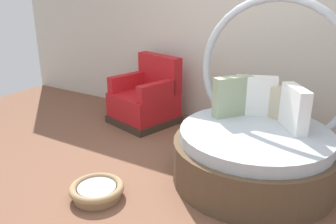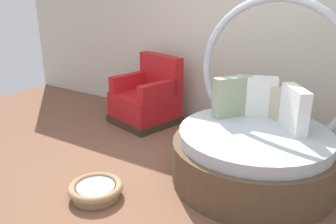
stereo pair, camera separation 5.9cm
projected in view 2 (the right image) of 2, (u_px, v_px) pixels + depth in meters
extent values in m
cube|color=brown|center=(152.00, 192.00, 3.42)|extent=(8.00, 8.00, 0.02)
cube|color=beige|center=(242.00, 29.00, 4.63)|extent=(8.00, 0.12, 2.66)
cylinder|color=brown|center=(252.00, 161.00, 3.55)|extent=(1.61, 1.61, 0.43)
cylinder|color=#B2BCC6|center=(255.00, 136.00, 3.45)|extent=(1.48, 1.48, 0.12)
torus|color=#B2BCC6|center=(273.00, 75.00, 3.63)|extent=(1.61, 0.08, 1.61)
cube|color=white|center=(294.00, 109.00, 3.39)|extent=(0.35, 0.41, 0.42)
cube|color=#BCB293|center=(284.00, 105.00, 3.64)|extent=(0.36, 0.22, 0.34)
cube|color=white|center=(256.00, 96.00, 3.77)|extent=(0.44, 0.26, 0.43)
cube|color=#93A37F|center=(233.00, 97.00, 3.75)|extent=(0.35, 0.42, 0.43)
cube|color=#38281E|center=(145.00, 119.00, 5.11)|extent=(0.98, 0.98, 0.10)
cube|color=red|center=(145.00, 104.00, 5.04)|extent=(0.93, 0.93, 0.34)
cube|color=red|center=(161.00, 72.00, 5.09)|extent=(0.78, 0.35, 0.50)
cube|color=red|center=(131.00, 81.00, 5.16)|extent=(0.29, 0.69, 0.22)
cube|color=red|center=(160.00, 90.00, 4.72)|extent=(0.29, 0.69, 0.22)
cylinder|color=#9E7F56|center=(96.00, 194.00, 3.33)|extent=(0.44, 0.44, 0.06)
torus|color=#9E7F56|center=(96.00, 188.00, 3.31)|extent=(0.51, 0.51, 0.07)
cylinder|color=gray|center=(96.00, 189.00, 3.31)|extent=(0.36, 0.36, 0.05)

